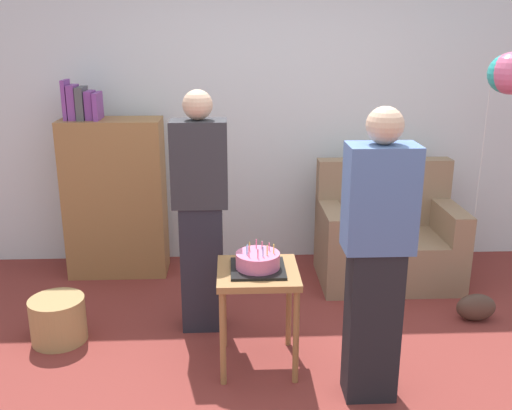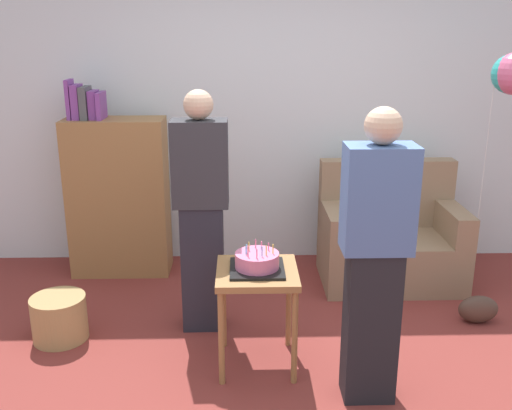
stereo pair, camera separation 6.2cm
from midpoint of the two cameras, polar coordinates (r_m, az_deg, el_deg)
ground_plane at (r=3.57m, az=5.07°, el=-17.08°), size 8.00×8.00×0.00m
wall_back at (r=5.04m, az=2.88°, el=9.66°), size 6.00×0.10×2.70m
couch at (r=4.86m, az=13.31°, el=-3.37°), size 1.10×0.70×0.96m
bookshelf at (r=4.92m, az=-13.04°, el=1.00°), size 0.80×0.36×1.61m
side_table at (r=3.49m, az=0.62°, el=-7.84°), size 0.48×0.48×0.63m
birthday_cake at (r=3.43m, az=0.63°, el=-5.60°), size 0.32×0.32×0.17m
person_blowing_candles at (r=3.84m, az=-4.91°, el=-0.69°), size 0.36×0.22×1.63m
person_holding_cake at (r=3.14m, az=12.12°, el=-5.16°), size 0.36×0.22×1.63m
wicker_basket at (r=4.13m, az=-18.30°, el=-10.47°), size 0.36×0.36×0.30m
handbag at (r=4.44m, az=21.33°, el=-9.50°), size 0.28×0.14×0.20m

